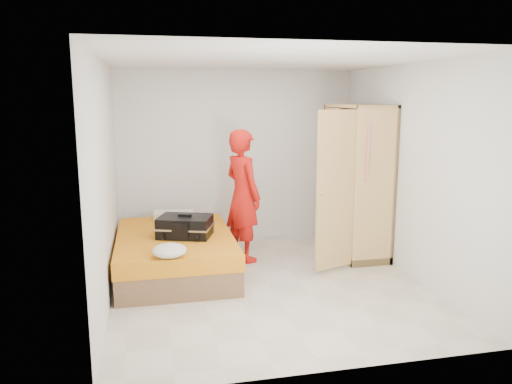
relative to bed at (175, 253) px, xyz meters
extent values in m
plane|color=beige|center=(1.05, -0.63, -0.25)|extent=(4.00, 4.00, 0.00)
plane|color=white|center=(1.05, -0.63, 2.35)|extent=(4.00, 4.00, 0.00)
cube|color=white|center=(1.05, 1.37, 1.05)|extent=(3.60, 0.02, 2.60)
cube|color=white|center=(1.05, -2.63, 1.05)|extent=(3.60, 0.02, 2.60)
cube|color=white|center=(-0.75, -0.63, 1.05)|extent=(0.02, 4.00, 2.60)
cube|color=white|center=(2.85, -0.63, 1.05)|extent=(0.02, 4.00, 2.60)
cube|color=brown|center=(0.00, 0.00, -0.10)|extent=(1.40, 2.00, 0.30)
cube|color=orange|center=(0.00, 0.00, 0.15)|extent=(1.42, 2.02, 0.20)
cube|color=#E4B96F|center=(2.82, 0.27, 0.80)|extent=(0.04, 1.20, 2.10)
cube|color=#E4B96F|center=(2.55, -0.31, 0.80)|extent=(0.58, 0.04, 2.10)
cube|color=#E4B96F|center=(2.55, 0.85, 0.80)|extent=(0.58, 0.04, 2.10)
cube|color=#E4B96F|center=(2.55, 0.27, 1.83)|extent=(0.58, 1.20, 0.04)
cube|color=#9D7A43|center=(2.55, 0.27, -0.20)|extent=(0.58, 1.20, 0.10)
cube|color=#E4B96F|center=(2.28, 0.57, 0.80)|extent=(0.04, 0.59, 2.00)
cube|color=#E4B96F|center=(1.98, -0.39, 0.80)|extent=(0.57, 0.23, 2.00)
cylinder|color=#B2B2B7|center=(2.55, 0.27, 1.67)|extent=(0.02, 1.10, 0.02)
imported|color=red|center=(0.94, 0.33, 0.64)|extent=(0.65, 0.77, 1.79)
cube|color=black|center=(0.13, -0.11, 0.37)|extent=(0.74, 0.63, 0.25)
cube|color=black|center=(0.13, -0.11, 0.52)|extent=(0.17, 0.10, 0.03)
ellipsoid|color=silver|center=(-0.10, -0.89, 0.32)|extent=(0.37, 0.37, 0.14)
cube|color=silver|center=(0.04, 0.85, 0.30)|extent=(0.57, 0.33, 0.10)
camera|label=1|loc=(-0.29, -6.14, 1.95)|focal=35.00mm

